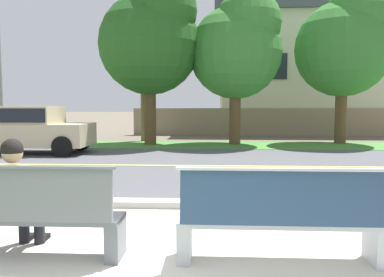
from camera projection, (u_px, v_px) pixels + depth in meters
ground_plane at (191, 158)px, 11.77m from camera, size 140.00×140.00×0.00m
sidewalk_pavement at (152, 254)px, 4.21m from camera, size 44.00×3.60×0.01m
curb_edge at (171, 204)px, 6.15m from camera, size 44.00×0.30×0.11m
street_asphalt at (188, 166)px, 10.28m from camera, size 52.00×8.00×0.01m
road_centre_line at (188, 166)px, 10.28m from camera, size 48.00×0.14×0.01m
far_verge_grass at (196, 145)px, 15.46m from camera, size 48.00×2.80×0.02m
bench_left at (21, 216)px, 4.05m from camera, size 2.06×0.48×1.01m
bench_right at (281, 220)px, 3.91m from camera, size 2.06×0.48×1.01m
seated_person_olive at (18, 192)px, 4.21m from camera, size 0.52×0.68×1.25m
car_beige_near at (24, 127)px, 12.89m from camera, size 4.30×1.86×1.54m
streetlamp at (1, 31)px, 15.26m from camera, size 0.24×2.10×7.79m
shade_tree_far_left at (152, 36)px, 15.26m from camera, size 3.94×3.94×6.50m
shade_tree_left at (239, 46)px, 15.40m from camera, size 3.62×3.62×5.98m
shade_tree_centre at (347, 42)px, 15.73m from camera, size 3.81×3.81×6.29m
garden_wall at (260, 122)px, 20.27m from camera, size 13.00×0.36×1.40m
house_across_street at (306, 71)px, 23.05m from camera, size 10.70×6.91×7.00m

